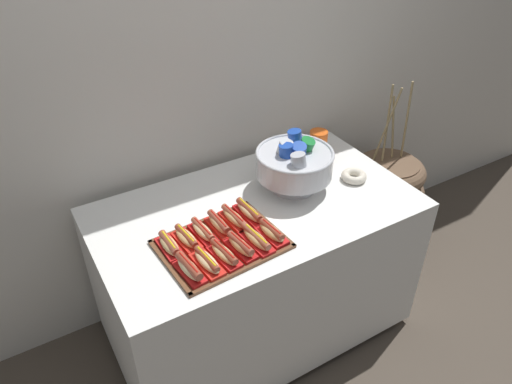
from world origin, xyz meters
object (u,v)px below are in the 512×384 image
(serving_tray, at_px, (222,244))
(buffet_table, at_px, (256,268))
(floor_vase, at_px, (382,208))
(hot_dog_5, at_px, (272,233))
(hot_dog_7, at_px, (187,238))
(hot_dog_10, at_px, (234,218))
(hot_dog_1, at_px, (207,262))
(hot_dog_6, at_px, (169,245))
(donut, at_px, (354,176))
(hot_dog_9, at_px, (219,224))
(hot_dog_11, at_px, (249,212))
(hot_dog_3, at_px, (241,246))
(hot_dog_0, at_px, (189,269))
(hot_dog_8, at_px, (203,232))
(punch_bowl, at_px, (294,162))
(hot_dog_4, at_px, (256,239))
(cup_stack, at_px, (318,144))
(hot_dog_2, at_px, (224,254))

(serving_tray, bearing_deg, buffet_table, 31.52)
(floor_vase, bearing_deg, hot_dog_5, -160.07)
(hot_dog_7, bearing_deg, hot_dog_10, 3.84)
(hot_dog_1, height_order, hot_dog_6, same)
(floor_vase, distance_m, donut, 0.73)
(hot_dog_9, bearing_deg, buffet_table, 17.63)
(buffet_table, bearing_deg, hot_dog_11, -139.81)
(hot_dog_6, distance_m, hot_dog_9, 0.23)
(serving_tray, distance_m, hot_dog_3, 0.10)
(hot_dog_0, distance_m, hot_dog_8, 0.22)
(hot_dog_0, bearing_deg, punch_bowl, 23.90)
(hot_dog_9, xyz_separation_m, hot_dog_11, (0.15, 0.01, -0.00))
(floor_vase, height_order, hot_dog_10, floor_vase)
(hot_dog_3, xyz_separation_m, hot_dog_4, (0.07, 0.01, -0.00))
(hot_dog_11, bearing_deg, hot_dog_4, -110.61)
(hot_dog_3, xyz_separation_m, punch_bowl, (0.44, 0.28, 0.10))
(floor_vase, distance_m, hot_dog_4, 1.30)
(hot_dog_0, xyz_separation_m, hot_dog_11, (0.36, 0.19, -0.00))
(hot_dog_4, distance_m, punch_bowl, 0.47)
(hot_dog_5, bearing_deg, hot_dog_1, -176.16)
(hot_dog_0, distance_m, donut, 0.97)
(cup_stack, bearing_deg, floor_vase, -6.44)
(serving_tray, xyz_separation_m, hot_dog_7, (-0.12, 0.07, 0.03))
(hot_dog_11, distance_m, cup_stack, 0.63)
(hot_dog_1, distance_m, hot_dog_7, 0.17)
(serving_tray, height_order, hot_dog_7, hot_dog_7)
(donut, bearing_deg, hot_dog_3, -165.92)
(hot_dog_3, bearing_deg, donut, 14.08)
(hot_dog_3, xyz_separation_m, hot_dog_6, (-0.24, 0.15, -0.00))
(buffet_table, distance_m, hot_dog_3, 0.52)
(hot_dog_8, bearing_deg, serving_tray, -61.72)
(serving_tray, height_order, hot_dog_1, hot_dog_1)
(floor_vase, relative_size, punch_bowl, 3.14)
(cup_stack, bearing_deg, hot_dog_3, -147.51)
(hot_dog_1, distance_m, hot_dog_4, 0.23)
(floor_vase, relative_size, donut, 9.17)
(serving_tray, height_order, hot_dog_6, hot_dog_6)
(hot_dog_1, xyz_separation_m, hot_dog_2, (0.07, 0.01, 0.00))
(hot_dog_3, bearing_deg, serving_tray, 118.28)
(hot_dog_9, bearing_deg, punch_bowl, 14.27)
(hot_dog_0, relative_size, hot_dog_7, 1.04)
(hot_dog_1, bearing_deg, cup_stack, 28.24)
(hot_dog_1, bearing_deg, hot_dog_8, 69.39)
(hot_dog_4, distance_m, hot_dog_9, 0.18)
(hot_dog_1, xyz_separation_m, donut, (0.87, 0.19, -0.01))
(hot_dog_6, relative_size, donut, 1.33)
(serving_tray, relative_size, hot_dog_7, 3.12)
(hot_dog_2, bearing_deg, cup_stack, 30.20)
(buffet_table, relative_size, hot_dog_9, 8.67)
(hot_dog_11, height_order, donut, hot_dog_11)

